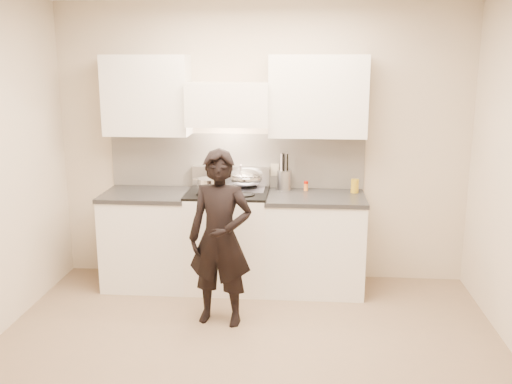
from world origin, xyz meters
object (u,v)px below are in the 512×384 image
at_px(wok, 246,178).
at_px(person, 220,238).
at_px(stove, 228,239).
at_px(counter_right, 315,242).
at_px(utensil_crock, 284,179).

bearing_deg(wok, person, -97.52).
height_order(stove, wok, wok).
distance_m(counter_right, wok, 0.90).
relative_size(stove, wok, 2.38).
height_order(wok, person, person).
xyz_separation_m(counter_right, utensil_crock, (-0.31, 0.21, 0.57)).
height_order(wok, utensil_crock, utensil_crock).
relative_size(counter_right, wok, 2.29).
relative_size(stove, counter_right, 1.04).
bearing_deg(wok, utensil_crock, 10.66).
bearing_deg(stove, counter_right, 0.00).
xyz_separation_m(stove, utensil_crock, (0.52, 0.21, 0.55)).
height_order(utensil_crock, person, person).
relative_size(stove, utensil_crock, 2.69).
relative_size(utensil_crock, person, 0.24).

